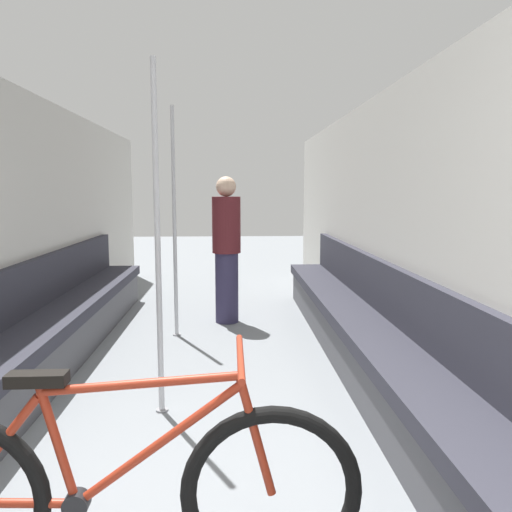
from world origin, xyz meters
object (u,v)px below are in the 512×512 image
Objects in this scene: bench_seat_row_right at (367,338)px; bicycle at (115,493)px; grab_pole_far at (158,246)px; passenger_standing at (227,248)px; bench_seat_row_left at (38,343)px; grab_pole_near at (175,227)px.

bench_seat_row_right reaches higher than bicycle.
grab_pole_far is at bearing -159.10° from bench_seat_row_right.
grab_pole_far reaches higher than passenger_standing.
passenger_standing reaches higher than bench_seat_row_left.
bench_seat_row_left is 1.64m from grab_pole_near.
grab_pole_near is 1.70m from grab_pole_far.
bicycle is at bearing -62.94° from bench_seat_row_left.
grab_pole_far is (-0.04, 1.42, 0.72)m from bicycle.
grab_pole_far is at bearing -87.12° from grab_pole_near.
bicycle is at bearing -97.60° from passenger_standing.
grab_pole_near is at bearing 144.14° from bench_seat_row_right.
bench_seat_row_right is at bearing 20.90° from grab_pole_far.
bench_seat_row_right is 2.01m from passenger_standing.
passenger_standing is at bearing 103.80° from bicycle.
grab_pole_far is 2.23m from passenger_standing.
grab_pole_far is (0.09, -1.70, 0.00)m from grab_pole_near.
bench_seat_row_left is 2.52× the size of grab_pole_far.
passenger_standing is (0.37, 3.60, 0.45)m from bicycle.
passenger_standing is at bearing 49.43° from bench_seat_row_left.
bench_seat_row_left is at bearing -132.36° from passenger_standing.
bench_seat_row_left is at bearing 149.95° from grab_pole_far.
bicycle is 3.20m from grab_pole_near.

